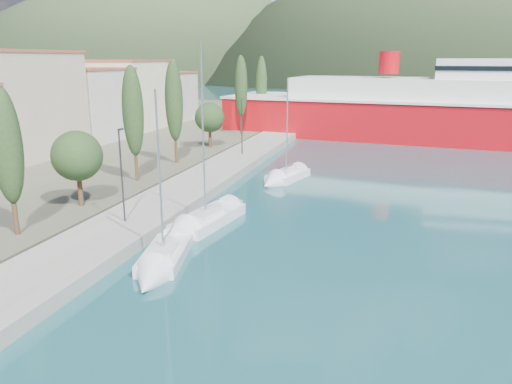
% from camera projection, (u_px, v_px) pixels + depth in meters
% --- Properties ---
extents(ground, '(1400.00, 1400.00, 0.00)m').
position_uv_depth(ground, '(371.00, 103.00, 128.53)').
color(ground, '#1D5158').
extents(quay, '(5.00, 88.00, 0.80)m').
position_uv_depth(quay, '(196.00, 185.00, 43.71)').
color(quay, gray).
rests_on(quay, ground).
extents(town_buildings, '(9.20, 69.20, 11.30)m').
position_uv_depth(town_buildings, '(50.00, 107.00, 58.73)').
color(town_buildings, beige).
rests_on(town_buildings, land_strip).
extents(tree_row, '(3.60, 65.82, 10.90)m').
position_uv_depth(tree_row, '(169.00, 113.00, 49.07)').
color(tree_row, '#47301E').
rests_on(tree_row, land_strip).
extents(lamp_posts, '(0.15, 47.35, 6.06)m').
position_uv_depth(lamp_posts, '(130.00, 169.00, 32.82)').
color(lamp_posts, '#2D2D33').
rests_on(lamp_posts, quay).
extents(sailboat_near, '(3.67, 7.55, 10.43)m').
position_uv_depth(sailboat_near, '(157.00, 268.00, 26.58)').
color(sailboat_near, silver).
rests_on(sailboat_near, ground).
extents(sailboat_mid, '(3.75, 9.37, 13.11)m').
position_uv_depth(sailboat_mid, '(192.00, 229.00, 32.60)').
color(sailboat_mid, silver).
rests_on(sailboat_mid, ground).
extents(sailboat_far, '(4.00, 7.36, 10.32)m').
position_uv_depth(sailboat_far, '(279.00, 180.00, 46.03)').
color(sailboat_far, silver).
rests_on(sailboat_far, ground).
extents(ferry, '(65.45, 20.06, 12.79)m').
position_uv_depth(ferry, '(454.00, 113.00, 68.82)').
color(ferry, '#B30A12').
rests_on(ferry, ground).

